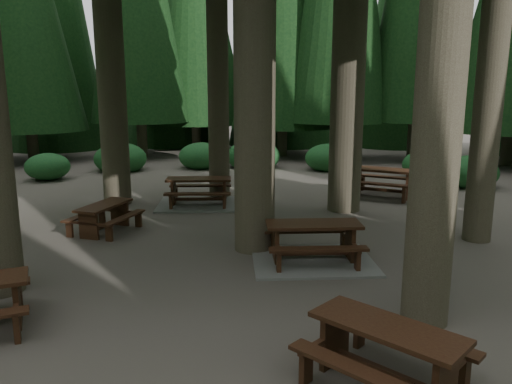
% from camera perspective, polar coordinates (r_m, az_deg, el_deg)
% --- Properties ---
extents(ground, '(80.00, 80.00, 0.00)m').
position_cam_1_polar(ground, '(10.69, -4.62, -6.48)').
color(ground, '#534B43').
rests_on(ground, ground).
extents(picnic_table_a, '(2.78, 2.51, 0.79)m').
position_cam_1_polar(picnic_table_a, '(9.86, 6.53, -6.44)').
color(picnic_table_a, gray).
rests_on(picnic_table_a, ground).
extents(picnic_table_b, '(1.37, 1.65, 0.68)m').
position_cam_1_polar(picnic_table_b, '(12.30, -16.92, -2.37)').
color(picnic_table_b, '#351610').
rests_on(picnic_table_b, ground).
extents(picnic_table_c, '(2.82, 2.53, 0.81)m').
position_cam_1_polar(picnic_table_c, '(14.63, -6.51, -0.44)').
color(picnic_table_c, gray).
rests_on(picnic_table_c, ground).
extents(picnic_table_d, '(2.37, 2.08, 0.88)m').
position_cam_1_polar(picnic_table_d, '(16.20, 14.28, 1.55)').
color(picnic_table_d, '#351610').
rests_on(picnic_table_d, ground).
extents(picnic_table_f, '(2.17, 2.05, 0.74)m').
position_cam_1_polar(picnic_table_f, '(6.04, 14.65, -16.63)').
color(picnic_table_f, '#351610').
rests_on(picnic_table_f, ground).
extents(shrub_ring, '(23.86, 24.64, 1.49)m').
position_cam_1_polar(shrub_ring, '(11.08, 0.03, -3.63)').
color(shrub_ring, '#1D562B').
rests_on(shrub_ring, ground).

